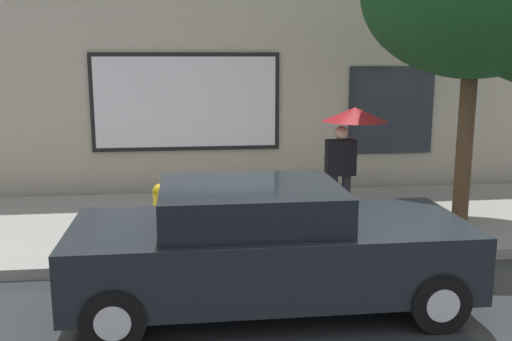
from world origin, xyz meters
The scene contains 6 objects.
ground_plane centered at (0.00, 0.00, 0.00)m, with size 60.00×60.00×0.00m, color #282B2D.
sidewalk centered at (0.00, 3.00, 0.07)m, with size 20.00×4.00×0.15m, color gray.
building_facade centered at (-0.01, 5.50, 3.48)m, with size 20.00×0.67×7.00m.
parked_car centered at (-0.97, -0.11, 0.71)m, with size 4.39×1.86×1.42m.
fire_hydrant centered at (-2.23, 2.10, 0.56)m, with size 0.30×0.44×0.83m.
pedestrian_with_umbrella centered at (0.73, 2.52, 1.65)m, with size 1.02×1.02×1.87m.
Camera 1 is at (-1.84, -6.25, 2.82)m, focal length 40.60 mm.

